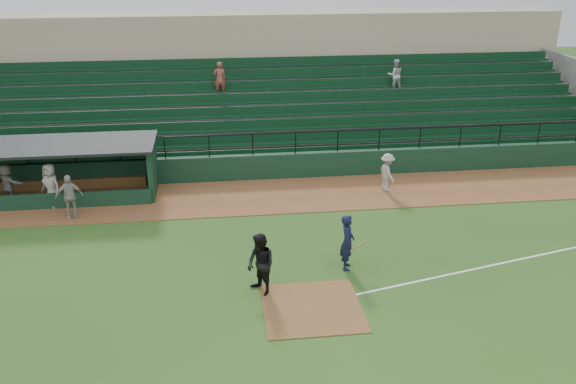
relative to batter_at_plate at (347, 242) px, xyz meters
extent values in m
plane|color=#2A4F19|center=(-1.57, -1.32, -0.99)|extent=(90.00, 90.00, 0.00)
cube|color=brown|center=(-1.57, 6.68, -0.98)|extent=(40.00, 4.00, 0.03)
cube|color=brown|center=(-1.57, -2.32, -0.98)|extent=(3.00, 3.00, 0.03)
cube|color=white|center=(6.43, -0.12, -0.99)|extent=(17.49, 4.44, 0.01)
cube|color=black|center=(-1.57, 8.88, -0.39)|extent=(36.00, 0.35, 1.20)
cylinder|color=black|center=(-1.57, 8.88, 1.21)|extent=(36.00, 0.06, 0.06)
cube|color=slate|center=(-1.57, 13.78, 0.81)|extent=(36.00, 9.00, 3.60)
cube|color=#0D321A|center=(-1.57, 13.28, 1.26)|extent=(34.56, 8.00, 4.05)
cube|color=tan|center=(-1.57, 20.28, 2.21)|extent=(38.00, 3.00, 6.40)
cube|color=slate|center=(-1.57, 18.28, 2.71)|extent=(36.00, 2.00, 0.20)
imported|color=#B6B6B6|center=(5.75, 14.58, 2.57)|extent=(0.84, 0.65, 1.73)
imported|color=#963F37|center=(-3.87, 14.58, 2.61)|extent=(0.66, 0.43, 1.81)
cube|color=black|center=(-11.32, 9.08, 0.16)|extent=(8.50, 0.20, 2.30)
cube|color=black|center=(-7.07, 7.78, 0.16)|extent=(0.20, 2.60, 2.30)
cube|color=black|center=(-11.32, 7.78, 1.37)|extent=(8.90, 3.20, 0.12)
cube|color=olive|center=(-11.32, 8.68, -0.74)|extent=(7.65, 0.40, 0.50)
cube|color=black|center=(-11.32, 6.43, -0.64)|extent=(8.50, 0.12, 0.70)
imported|color=black|center=(0.00, 0.00, 0.00)|extent=(0.62, 0.81, 1.98)
cylinder|color=olive|center=(0.40, -0.20, -0.04)|extent=(0.79, 0.34, 0.35)
imported|color=black|center=(-3.04, -1.24, 0.03)|extent=(1.18, 1.25, 2.04)
imported|color=#AAA49F|center=(3.25, 6.65, -0.10)|extent=(0.85, 1.22, 1.72)
imported|color=#A7A29C|center=(-10.18, 5.40, -0.05)|extent=(1.14, 0.65, 1.82)
imported|color=#A29D98|center=(-11.17, 6.66, -0.02)|extent=(1.10, 1.01, 1.89)
imported|color=gray|center=(-13.12, 7.40, -0.10)|extent=(1.55, 1.40, 1.72)
camera|label=1|loc=(-4.28, -18.09, 9.43)|focal=38.21mm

